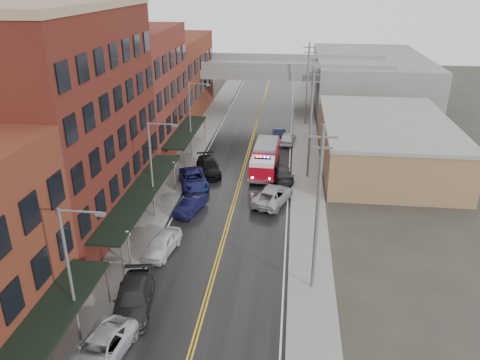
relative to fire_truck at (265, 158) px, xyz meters
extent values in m
cube|color=black|center=(-2.46, -6.01, -1.64)|extent=(11.00, 160.00, 0.02)
cube|color=slate|center=(-9.76, -6.01, -1.58)|extent=(3.00, 160.00, 0.15)
cube|color=slate|center=(4.84, -6.01, -1.58)|extent=(3.00, 160.00, 0.15)
cube|color=gray|center=(-8.11, -6.01, -1.58)|extent=(0.30, 160.00, 0.15)
cube|color=gray|center=(3.19, -6.01, -1.58)|extent=(0.30, 160.00, 0.15)
cube|color=#4C1714|center=(-15.76, -13.01, 7.35)|extent=(9.00, 20.00, 18.00)
cube|color=maroon|center=(-15.76, 4.49, 5.85)|extent=(9.00, 15.00, 15.00)
cube|color=#622B19|center=(-15.76, 21.99, 4.35)|extent=(9.00, 20.00, 12.00)
cube|color=#836447|center=(13.54, 3.99, 0.85)|extent=(14.00, 22.00, 5.00)
cube|color=slate|center=(15.54, 33.99, 2.35)|extent=(18.00, 30.00, 8.00)
cube|color=black|center=(-9.96, -32.01, 1.35)|extent=(2.60, 16.00, 0.18)
cylinder|color=slate|center=(-8.81, -24.41, -0.15)|extent=(0.10, 0.10, 3.00)
cube|color=black|center=(-9.96, -13.01, 1.35)|extent=(2.60, 18.00, 0.18)
cylinder|color=slate|center=(-8.81, -21.61, -0.15)|extent=(0.10, 0.10, 3.00)
cylinder|color=slate|center=(-8.81, -4.41, -0.15)|extent=(0.10, 0.10, 3.00)
cube|color=black|center=(-9.96, 4.49, 1.35)|extent=(2.60, 13.00, 0.18)
cylinder|color=slate|center=(-8.81, -1.61, -0.15)|extent=(0.10, 0.10, 3.00)
cylinder|color=slate|center=(-8.81, 10.59, -0.15)|extent=(0.10, 0.10, 3.00)
cylinder|color=#59595B|center=(-8.86, -20.01, -0.25)|extent=(0.14, 0.14, 2.80)
sphere|color=silver|center=(-8.86, -20.01, 1.25)|extent=(0.44, 0.44, 0.44)
cylinder|color=#59595B|center=(-8.86, -6.01, -0.25)|extent=(0.14, 0.14, 2.80)
sphere|color=silver|center=(-8.86, -6.01, 1.25)|extent=(0.44, 0.44, 0.44)
cylinder|color=#59595B|center=(-9.26, -28.01, 2.85)|extent=(0.18, 0.18, 9.00)
cylinder|color=#59595B|center=(-8.06, -28.01, 7.25)|extent=(2.40, 0.12, 0.12)
cube|color=#59595B|center=(-6.96, -28.01, 7.15)|extent=(0.50, 0.22, 0.18)
cylinder|color=#59595B|center=(-9.26, -12.01, 2.85)|extent=(0.18, 0.18, 9.00)
cylinder|color=#59595B|center=(-8.06, -12.01, 7.25)|extent=(2.40, 0.12, 0.12)
cube|color=#59595B|center=(-6.96, -12.01, 7.15)|extent=(0.50, 0.22, 0.18)
cylinder|color=#59595B|center=(-9.26, 3.99, 2.85)|extent=(0.18, 0.18, 9.00)
cylinder|color=#59595B|center=(-8.06, 3.99, 7.25)|extent=(2.40, 0.12, 0.12)
cube|color=#59595B|center=(-6.96, 3.99, 7.15)|extent=(0.50, 0.22, 0.18)
cylinder|color=#59595B|center=(4.74, -21.01, 4.35)|extent=(0.24, 0.24, 12.00)
cube|color=#59595B|center=(4.74, -21.01, 9.55)|extent=(1.80, 0.12, 0.12)
cube|color=#59595B|center=(4.74, -21.01, 8.85)|extent=(1.40, 0.12, 0.12)
cylinder|color=#59595B|center=(4.74, -1.01, 4.35)|extent=(0.24, 0.24, 12.00)
cube|color=#59595B|center=(4.74, -1.01, 9.55)|extent=(1.80, 0.12, 0.12)
cube|color=#59595B|center=(4.74, -1.01, 8.85)|extent=(1.40, 0.12, 0.12)
cylinder|color=#59595B|center=(4.74, 18.99, 4.35)|extent=(0.24, 0.24, 12.00)
cube|color=#59595B|center=(4.74, 18.99, 9.55)|extent=(1.80, 0.12, 0.12)
cube|color=#59595B|center=(4.74, 18.99, 8.85)|extent=(1.40, 0.12, 0.12)
cube|color=slate|center=(-2.46, 25.99, 5.10)|extent=(40.00, 10.00, 1.50)
cube|color=slate|center=(-13.46, 25.99, 1.35)|extent=(1.60, 8.00, 6.00)
cube|color=slate|center=(8.54, 25.99, 1.35)|extent=(1.60, 8.00, 6.00)
cube|color=#A50716|center=(0.05, 1.32, -0.02)|extent=(2.85, 5.88, 2.21)
cube|color=#A50716|center=(-0.11, -2.78, -0.34)|extent=(2.73, 2.84, 1.58)
cube|color=silver|center=(-0.11, -2.78, 0.71)|extent=(2.59, 2.62, 0.53)
cube|color=black|center=(-0.10, -2.57, -0.02)|extent=(2.71, 1.79, 0.84)
cube|color=slate|center=(0.05, 1.32, 1.24)|extent=(2.57, 5.45, 0.32)
cube|color=black|center=(-0.11, -2.78, 1.06)|extent=(1.69, 0.36, 0.15)
sphere|color=#FF0C0C|center=(-0.69, -2.76, 1.14)|extent=(0.21, 0.21, 0.21)
sphere|color=#1933FF|center=(0.47, -2.80, 1.14)|extent=(0.21, 0.21, 0.21)
cylinder|color=black|center=(-1.27, -2.84, -1.13)|extent=(1.07, 0.41, 1.05)
cylinder|color=black|center=(1.04, -2.93, -1.13)|extent=(1.07, 0.41, 1.05)
cylinder|color=black|center=(-1.13, 0.84, -1.13)|extent=(1.07, 0.41, 1.05)
cylinder|color=black|center=(1.19, 0.75, -1.13)|extent=(1.07, 0.41, 1.05)
cylinder|color=black|center=(-1.02, 3.47, -1.13)|extent=(1.07, 0.41, 1.05)
cylinder|color=black|center=(1.29, 3.38, -1.13)|extent=(1.07, 0.41, 1.05)
imported|color=#B3B4BB|center=(-7.46, -29.41, -0.88)|extent=(3.29, 5.89, 1.56)
imported|color=black|center=(-7.04, -24.71, -0.82)|extent=(3.26, 6.07, 1.67)
imported|color=silver|center=(-7.01, -17.73, -0.86)|extent=(2.61, 4.89, 1.58)
imported|color=black|center=(-6.24, -10.57, -0.94)|extent=(2.62, 4.55, 1.42)
imported|color=#151B51|center=(-7.16, -4.86, -0.84)|extent=(4.51, 6.43, 1.63)
imported|color=black|center=(-6.22, -1.21, -0.83)|extent=(3.93, 6.10, 1.64)
imported|color=#9EA2A6|center=(1.24, -7.81, -0.85)|extent=(4.39, 6.32, 1.60)
imported|color=#292A2C|center=(1.92, -1.81, -0.92)|extent=(3.11, 5.40, 1.47)
imported|color=silver|center=(2.32, 10.09, -0.89)|extent=(2.28, 4.66, 1.53)
imported|color=black|center=(1.14, 11.79, -0.90)|extent=(1.99, 4.68, 1.50)
camera|label=1|loc=(2.80, -48.76, 18.58)|focal=35.00mm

